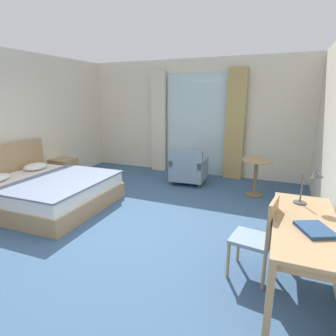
{
  "coord_description": "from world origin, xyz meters",
  "views": [
    {
      "loc": [
        2.17,
        -3.27,
        1.95
      ],
      "look_at": [
        0.52,
        0.62,
        0.84
      ],
      "focal_mm": 29.27,
      "sensor_mm": 36.0,
      "label": 1
    }
  ],
  "objects_px": {
    "bed": "(46,191)",
    "desk_chair": "(260,234)",
    "nightstand": "(64,169)",
    "closed_book": "(315,230)",
    "round_cafe_table": "(256,170)",
    "armchair_by_window": "(188,169)",
    "desk_lamp": "(313,178)",
    "writing_desk": "(305,230)"
  },
  "relations": [
    {
      "from": "desk_chair",
      "to": "desk_lamp",
      "type": "height_order",
      "value": "desk_lamp"
    },
    {
      "from": "writing_desk",
      "to": "desk_lamp",
      "type": "bearing_deg",
      "value": 83.26
    },
    {
      "from": "desk_chair",
      "to": "closed_book",
      "type": "distance_m",
      "value": 0.61
    },
    {
      "from": "desk_lamp",
      "to": "closed_book",
      "type": "xyz_separation_m",
      "value": [
        0.01,
        -0.64,
        -0.3
      ]
    },
    {
      "from": "nightstand",
      "to": "armchair_by_window",
      "type": "relative_size",
      "value": 0.64
    },
    {
      "from": "writing_desk",
      "to": "desk_lamp",
      "type": "distance_m",
      "value": 0.62
    },
    {
      "from": "nightstand",
      "to": "round_cafe_table",
      "type": "height_order",
      "value": "round_cafe_table"
    },
    {
      "from": "nightstand",
      "to": "armchair_by_window",
      "type": "height_order",
      "value": "armchair_by_window"
    },
    {
      "from": "bed",
      "to": "armchair_by_window",
      "type": "bearing_deg",
      "value": 48.98
    },
    {
      "from": "desk_chair",
      "to": "armchair_by_window",
      "type": "height_order",
      "value": "desk_chair"
    },
    {
      "from": "desk_lamp",
      "to": "round_cafe_table",
      "type": "xyz_separation_m",
      "value": [
        -0.77,
        2.29,
        -0.55
      ]
    },
    {
      "from": "armchair_by_window",
      "to": "round_cafe_table",
      "type": "xyz_separation_m",
      "value": [
        1.49,
        -0.22,
        0.2
      ]
    },
    {
      "from": "desk_lamp",
      "to": "round_cafe_table",
      "type": "relative_size",
      "value": 0.6
    },
    {
      "from": "nightstand",
      "to": "desk_chair",
      "type": "xyz_separation_m",
      "value": [
        4.61,
        -1.98,
        0.25
      ]
    },
    {
      "from": "closed_book",
      "to": "armchair_by_window",
      "type": "height_order",
      "value": "armchair_by_window"
    },
    {
      "from": "bed",
      "to": "round_cafe_table",
      "type": "xyz_separation_m",
      "value": [
        3.45,
        2.03,
        0.26
      ]
    },
    {
      "from": "closed_book",
      "to": "bed",
      "type": "bearing_deg",
      "value": 141.75
    },
    {
      "from": "bed",
      "to": "nightstand",
      "type": "distance_m",
      "value": 1.59
    },
    {
      "from": "writing_desk",
      "to": "armchair_by_window",
      "type": "distance_m",
      "value": 3.71
    },
    {
      "from": "nightstand",
      "to": "round_cafe_table",
      "type": "distance_m",
      "value": 4.36
    },
    {
      "from": "writing_desk",
      "to": "desk_chair",
      "type": "bearing_deg",
      "value": 168.98
    },
    {
      "from": "bed",
      "to": "desk_chair",
      "type": "relative_size",
      "value": 2.32
    },
    {
      "from": "desk_lamp",
      "to": "closed_book",
      "type": "height_order",
      "value": "desk_lamp"
    },
    {
      "from": "desk_lamp",
      "to": "nightstand",
      "type": "bearing_deg",
      "value": 162.51
    },
    {
      "from": "writing_desk",
      "to": "armchair_by_window",
      "type": "xyz_separation_m",
      "value": [
        -2.21,
        2.96,
        -0.35
      ]
    },
    {
      "from": "desk_chair",
      "to": "round_cafe_table",
      "type": "distance_m",
      "value": 2.68
    },
    {
      "from": "nightstand",
      "to": "bed",
      "type": "bearing_deg",
      "value": -57.68
    },
    {
      "from": "bed",
      "to": "desk_chair",
      "type": "bearing_deg",
      "value": -9.54
    },
    {
      "from": "desk_chair",
      "to": "armchair_by_window",
      "type": "bearing_deg",
      "value": 121.89
    },
    {
      "from": "nightstand",
      "to": "desk_lamp",
      "type": "height_order",
      "value": "desk_lamp"
    },
    {
      "from": "nightstand",
      "to": "desk_chair",
      "type": "bearing_deg",
      "value": -23.22
    },
    {
      "from": "armchair_by_window",
      "to": "bed",
      "type": "bearing_deg",
      "value": -131.02
    },
    {
      "from": "nightstand",
      "to": "closed_book",
      "type": "relative_size",
      "value": 1.63
    },
    {
      "from": "armchair_by_window",
      "to": "round_cafe_table",
      "type": "relative_size",
      "value": 1.1
    },
    {
      "from": "bed",
      "to": "desk_lamp",
      "type": "distance_m",
      "value": 4.3
    },
    {
      "from": "desk_chair",
      "to": "writing_desk",
      "type": "bearing_deg",
      "value": -11.02
    },
    {
      "from": "bed",
      "to": "nightstand",
      "type": "xyz_separation_m",
      "value": [
        -0.85,
        1.34,
        -0.02
      ]
    },
    {
      "from": "nightstand",
      "to": "closed_book",
      "type": "xyz_separation_m",
      "value": [
        5.08,
        -2.24,
        0.53
      ]
    },
    {
      "from": "bed",
      "to": "writing_desk",
      "type": "distance_m",
      "value": 4.25
    },
    {
      "from": "desk_lamp",
      "to": "closed_book",
      "type": "distance_m",
      "value": 0.71
    },
    {
      "from": "bed",
      "to": "writing_desk",
      "type": "bearing_deg",
      "value": -9.69
    },
    {
      "from": "bed",
      "to": "closed_book",
      "type": "xyz_separation_m",
      "value": [
        4.23,
        -0.89,
        0.51
      ]
    }
  ]
}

